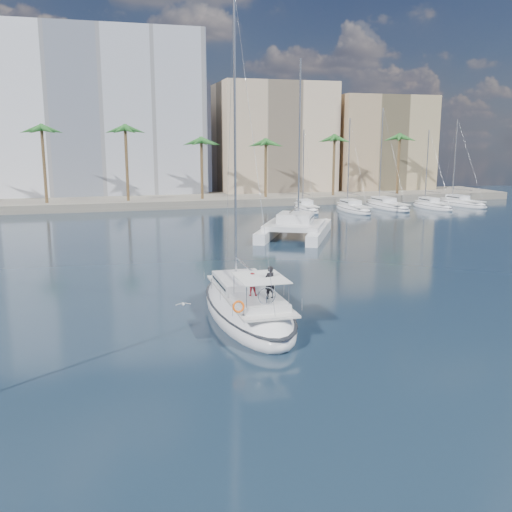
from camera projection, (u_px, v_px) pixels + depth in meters
name	position (u px, v px, depth m)	size (l,w,h in m)	color
ground	(265.00, 318.00, 33.21)	(160.00, 160.00, 0.00)	black
quay	(158.00, 201.00, 90.71)	(120.00, 14.00, 1.20)	gray
building_modern	(76.00, 117.00, 96.24)	(42.00, 16.00, 28.00)	white
building_beige	(273.00, 141.00, 103.06)	(20.00, 14.00, 20.00)	#CCB192
building_tan_right	(378.00, 146.00, 106.58)	(18.00, 12.00, 18.00)	tan
palm_centre	(158.00, 139.00, 85.00)	(3.60, 3.60, 12.30)	brown
palm_right	(366.00, 139.00, 93.85)	(3.60, 3.60, 12.30)	brown
main_sloop	(247.00, 307.00, 33.29)	(4.24, 13.26, 19.66)	white
catamaran	(295.00, 226.00, 60.96)	(11.71, 14.28, 18.54)	white
seagull	(183.00, 304.00, 33.69)	(0.93, 0.40, 0.17)	silver
moored_yacht_a	(306.00, 211.00, 82.82)	(2.72, 9.35, 11.90)	white
moored_yacht_b	(353.00, 211.00, 82.62)	(3.14, 10.78, 13.72)	white
moored_yacht_c	(387.00, 208.00, 86.20)	(3.55, 12.21, 15.54)	white
moored_yacht_d	(432.00, 209.00, 86.00)	(2.72, 9.35, 11.90)	white
moored_yacht_e	(462.00, 206.00, 89.59)	(3.14, 10.78, 13.72)	white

